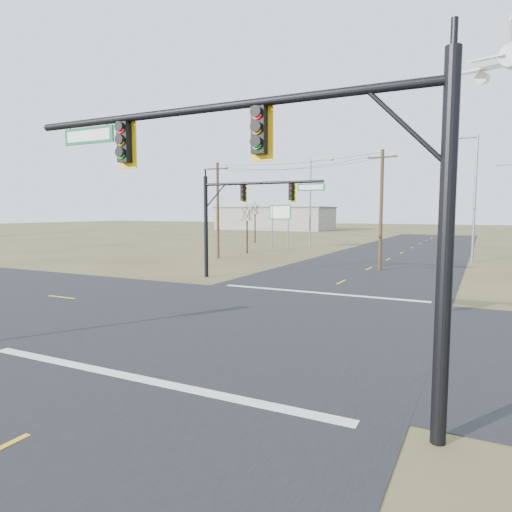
{
  "coord_description": "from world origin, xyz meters",
  "views": [
    {
      "loc": [
        8.29,
        -16.96,
        4.63
      ],
      "look_at": [
        -0.75,
        1.0,
        2.67
      ],
      "focal_mm": 32.0,
      "sensor_mm": 36.0,
      "label": 1
    }
  ],
  "objects_px": {
    "mast_arm_far": "(243,204)",
    "utility_pole_far": "(218,209)",
    "utility_pole_near": "(381,208)",
    "bare_tree_a": "(247,212)",
    "highway_sign": "(280,217)",
    "bare_tree_b": "(255,208)",
    "mast_arm_near": "(277,170)",
    "streetlight_a": "(472,192)",
    "streetlight_c": "(312,198)"
  },
  "relations": [
    {
      "from": "utility_pole_near",
      "to": "mast_arm_near",
      "type": "bearing_deg",
      "value": -83.43
    },
    {
      "from": "mast_arm_far",
      "to": "bare_tree_a",
      "type": "relative_size",
      "value": 1.54
    },
    {
      "from": "utility_pole_near",
      "to": "utility_pole_far",
      "type": "xyz_separation_m",
      "value": [
        -16.38,
        2.42,
        -0.0
      ]
    },
    {
      "from": "highway_sign",
      "to": "streetlight_a",
      "type": "bearing_deg",
      "value": -16.18
    },
    {
      "from": "streetlight_a",
      "to": "bare_tree_b",
      "type": "height_order",
      "value": "streetlight_a"
    },
    {
      "from": "utility_pole_near",
      "to": "streetlight_c",
      "type": "bearing_deg",
      "value": 122.92
    },
    {
      "from": "streetlight_a",
      "to": "mast_arm_far",
      "type": "bearing_deg",
      "value": -101.71
    },
    {
      "from": "highway_sign",
      "to": "streetlight_c",
      "type": "height_order",
      "value": "streetlight_c"
    },
    {
      "from": "streetlight_c",
      "to": "bare_tree_b",
      "type": "xyz_separation_m",
      "value": [
        -10.53,
        4.53,
        -1.22
      ]
    },
    {
      "from": "utility_pole_near",
      "to": "streetlight_a",
      "type": "bearing_deg",
      "value": 56.36
    },
    {
      "from": "bare_tree_a",
      "to": "bare_tree_b",
      "type": "relative_size",
      "value": 0.89
    },
    {
      "from": "streetlight_c",
      "to": "streetlight_a",
      "type": "bearing_deg",
      "value": -7.82
    },
    {
      "from": "utility_pole_near",
      "to": "streetlight_c",
      "type": "xyz_separation_m",
      "value": [
        -12.76,
        19.71,
        1.5
      ]
    },
    {
      "from": "mast_arm_far",
      "to": "bare_tree_a",
      "type": "xyz_separation_m",
      "value": [
        -9.0,
        17.62,
        -0.6
      ]
    },
    {
      "from": "mast_arm_near",
      "to": "bare_tree_a",
      "type": "height_order",
      "value": "mast_arm_near"
    },
    {
      "from": "utility_pole_far",
      "to": "streetlight_c",
      "type": "distance_m",
      "value": 17.73
    },
    {
      "from": "utility_pole_near",
      "to": "streetlight_a",
      "type": "xyz_separation_m",
      "value": [
        6.12,
        9.2,
        1.5
      ]
    },
    {
      "from": "utility_pole_near",
      "to": "bare_tree_b",
      "type": "bearing_deg",
      "value": 133.86
    },
    {
      "from": "mast_arm_far",
      "to": "streetlight_a",
      "type": "relative_size",
      "value": 0.78
    },
    {
      "from": "utility_pole_near",
      "to": "utility_pole_far",
      "type": "distance_m",
      "value": 16.55
    },
    {
      "from": "bare_tree_b",
      "to": "bare_tree_a",
      "type": "bearing_deg",
      "value": -66.12
    },
    {
      "from": "mast_arm_far",
      "to": "streetlight_a",
      "type": "bearing_deg",
      "value": 76.77
    },
    {
      "from": "utility_pole_far",
      "to": "bare_tree_b",
      "type": "distance_m",
      "value": 22.89
    },
    {
      "from": "mast_arm_near",
      "to": "utility_pole_far",
      "type": "height_order",
      "value": "utility_pole_far"
    },
    {
      "from": "mast_arm_near",
      "to": "bare_tree_a",
      "type": "relative_size",
      "value": 1.94
    },
    {
      "from": "highway_sign",
      "to": "bare_tree_b",
      "type": "height_order",
      "value": "bare_tree_b"
    },
    {
      "from": "bare_tree_a",
      "to": "bare_tree_b",
      "type": "height_order",
      "value": "bare_tree_b"
    },
    {
      "from": "mast_arm_near",
      "to": "bare_tree_b",
      "type": "xyz_separation_m",
      "value": [
        -26.38,
        51.05,
        -0.4
      ]
    },
    {
      "from": "mast_arm_far",
      "to": "streetlight_c",
      "type": "height_order",
      "value": "streetlight_c"
    },
    {
      "from": "highway_sign",
      "to": "utility_pole_near",
      "type": "bearing_deg",
      "value": -44.4
    },
    {
      "from": "utility_pole_near",
      "to": "mast_arm_far",
      "type": "bearing_deg",
      "value": -128.8
    },
    {
      "from": "highway_sign",
      "to": "bare_tree_a",
      "type": "bearing_deg",
      "value": -93.68
    },
    {
      "from": "mast_arm_near",
      "to": "highway_sign",
      "type": "xyz_separation_m",
      "value": [
        -18.73,
        42.91,
        -1.66
      ]
    },
    {
      "from": "mast_arm_far",
      "to": "utility_pole_far",
      "type": "height_order",
      "value": "utility_pole_far"
    },
    {
      "from": "bare_tree_a",
      "to": "streetlight_c",
      "type": "bearing_deg",
      "value": 72.37
    },
    {
      "from": "mast_arm_far",
      "to": "utility_pole_far",
      "type": "xyz_separation_m",
      "value": [
        -9.05,
        11.54,
        -0.24
      ]
    },
    {
      "from": "bare_tree_a",
      "to": "highway_sign",
      "type": "bearing_deg",
      "value": 84.91
    },
    {
      "from": "streetlight_a",
      "to": "bare_tree_b",
      "type": "bearing_deg",
      "value": 177.5
    },
    {
      "from": "utility_pole_near",
      "to": "highway_sign",
      "type": "relative_size",
      "value": 1.72
    },
    {
      "from": "highway_sign",
      "to": "bare_tree_b",
      "type": "relative_size",
      "value": 0.84
    },
    {
      "from": "utility_pole_near",
      "to": "bare_tree_a",
      "type": "distance_m",
      "value": 18.41
    },
    {
      "from": "streetlight_c",
      "to": "mast_arm_far",
      "type": "bearing_deg",
      "value": -58.03
    },
    {
      "from": "streetlight_a",
      "to": "bare_tree_b",
      "type": "xyz_separation_m",
      "value": [
        -29.41,
        15.05,
        -1.22
      ]
    },
    {
      "from": "utility_pole_near",
      "to": "bare_tree_a",
      "type": "xyz_separation_m",
      "value": [
        -16.32,
        8.5,
        -0.36
      ]
    },
    {
      "from": "streetlight_a",
      "to": "utility_pole_near",
      "type": "bearing_deg",
      "value": -99.05
    },
    {
      "from": "mast_arm_near",
      "to": "highway_sign",
      "type": "distance_m",
      "value": 46.85
    },
    {
      "from": "mast_arm_far",
      "to": "streetlight_a",
      "type": "height_order",
      "value": "streetlight_a"
    },
    {
      "from": "mast_arm_far",
      "to": "bare_tree_b",
      "type": "height_order",
      "value": "mast_arm_far"
    },
    {
      "from": "utility_pole_near",
      "to": "highway_sign",
      "type": "distance_m",
      "value": 22.47
    },
    {
      "from": "streetlight_a",
      "to": "streetlight_c",
      "type": "bearing_deg",
      "value": 175.47
    }
  ]
}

